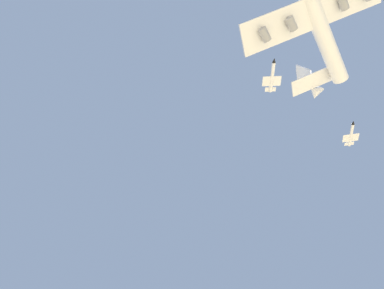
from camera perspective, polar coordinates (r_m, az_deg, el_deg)
carrier_jet at (r=126.34m, az=22.99°, el=23.47°), size 75.29×58.20×24.06m
chase_jet_lead at (r=130.52m, az=15.77°, el=12.83°), size 14.27×10.86×4.00m
chase_jet_left_wing at (r=168.40m, az=29.29°, el=1.68°), size 14.83×9.68×4.00m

